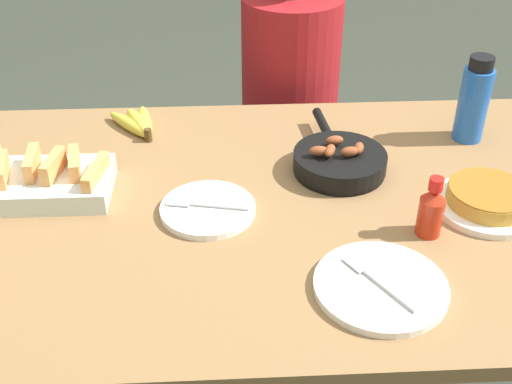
{
  "coord_description": "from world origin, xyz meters",
  "views": [
    {
      "loc": [
        -0.06,
        -1.19,
        1.62
      ],
      "look_at": [
        0.0,
        0.0,
        0.81
      ],
      "focal_mm": 45.0,
      "sensor_mm": 36.0,
      "label": 1
    }
  ],
  "objects_px": {
    "frittata_plate_center": "(488,200)",
    "empty_plate_far_left": "(380,286)",
    "skillet": "(339,161)",
    "hot_sauce_bottle": "(431,210)",
    "water_bottle": "(474,101)",
    "person_figure": "(288,139)",
    "banana_bunch": "(138,123)",
    "melon_tray": "(43,181)",
    "empty_plate_near_front": "(208,209)"
  },
  "relations": [
    {
      "from": "frittata_plate_center",
      "to": "empty_plate_near_front",
      "type": "distance_m",
      "value": 0.63
    },
    {
      "from": "hot_sauce_bottle",
      "to": "frittata_plate_center",
      "type": "bearing_deg",
      "value": 27.5
    },
    {
      "from": "melon_tray",
      "to": "empty_plate_near_front",
      "type": "relative_size",
      "value": 1.45
    },
    {
      "from": "water_bottle",
      "to": "skillet",
      "type": "bearing_deg",
      "value": -158.49
    },
    {
      "from": "frittata_plate_center",
      "to": "empty_plate_far_left",
      "type": "bearing_deg",
      "value": -139.57
    },
    {
      "from": "empty_plate_far_left",
      "to": "water_bottle",
      "type": "relative_size",
      "value": 1.12
    },
    {
      "from": "banana_bunch",
      "to": "hot_sauce_bottle",
      "type": "height_order",
      "value": "hot_sauce_bottle"
    },
    {
      "from": "skillet",
      "to": "water_bottle",
      "type": "relative_size",
      "value": 1.59
    },
    {
      "from": "melon_tray",
      "to": "skillet",
      "type": "xyz_separation_m",
      "value": [
        0.7,
        0.06,
        -0.01
      ]
    },
    {
      "from": "frittata_plate_center",
      "to": "empty_plate_far_left",
      "type": "distance_m",
      "value": 0.39
    },
    {
      "from": "empty_plate_far_left",
      "to": "frittata_plate_center",
      "type": "bearing_deg",
      "value": 40.43
    },
    {
      "from": "melon_tray",
      "to": "empty_plate_near_front",
      "type": "xyz_separation_m",
      "value": [
        0.38,
        -0.09,
        -0.03
      ]
    },
    {
      "from": "melon_tray",
      "to": "skillet",
      "type": "bearing_deg",
      "value": 5.19
    },
    {
      "from": "melon_tray",
      "to": "water_bottle",
      "type": "distance_m",
      "value": 1.09
    },
    {
      "from": "banana_bunch",
      "to": "melon_tray",
      "type": "distance_m",
      "value": 0.36
    },
    {
      "from": "water_bottle",
      "to": "banana_bunch",
      "type": "bearing_deg",
      "value": 173.82
    },
    {
      "from": "person_figure",
      "to": "banana_bunch",
      "type": "bearing_deg",
      "value": -141.11
    },
    {
      "from": "water_bottle",
      "to": "person_figure",
      "type": "relative_size",
      "value": 0.18
    },
    {
      "from": "empty_plate_far_left",
      "to": "water_bottle",
      "type": "bearing_deg",
      "value": 58.21
    },
    {
      "from": "empty_plate_far_left",
      "to": "person_figure",
      "type": "height_order",
      "value": "person_figure"
    },
    {
      "from": "melon_tray",
      "to": "empty_plate_far_left",
      "type": "distance_m",
      "value": 0.8
    },
    {
      "from": "skillet",
      "to": "person_figure",
      "type": "bearing_deg",
      "value": 0.09
    },
    {
      "from": "skillet",
      "to": "empty_plate_far_left",
      "type": "xyz_separation_m",
      "value": [
        0.01,
        -0.43,
        -0.02
      ]
    },
    {
      "from": "melon_tray",
      "to": "frittata_plate_center",
      "type": "bearing_deg",
      "value": -6.39
    },
    {
      "from": "frittata_plate_center",
      "to": "water_bottle",
      "type": "distance_m",
      "value": 0.34
    },
    {
      "from": "skillet",
      "to": "banana_bunch",
      "type": "bearing_deg",
      "value": 59.37
    },
    {
      "from": "skillet",
      "to": "empty_plate_near_front",
      "type": "relative_size",
      "value": 1.71
    },
    {
      "from": "skillet",
      "to": "empty_plate_near_front",
      "type": "xyz_separation_m",
      "value": [
        -0.32,
        -0.16,
        -0.02
      ]
    },
    {
      "from": "frittata_plate_center",
      "to": "person_figure",
      "type": "distance_m",
      "value": 0.9
    },
    {
      "from": "frittata_plate_center",
      "to": "empty_plate_near_front",
      "type": "height_order",
      "value": "frittata_plate_center"
    },
    {
      "from": "skillet",
      "to": "empty_plate_near_front",
      "type": "height_order",
      "value": "skillet"
    },
    {
      "from": "skillet",
      "to": "hot_sauce_bottle",
      "type": "distance_m",
      "value": 0.3
    },
    {
      "from": "frittata_plate_center",
      "to": "melon_tray",
      "type": "bearing_deg",
      "value": 173.61
    },
    {
      "from": "melon_tray",
      "to": "hot_sauce_bottle",
      "type": "height_order",
      "value": "hot_sauce_bottle"
    },
    {
      "from": "water_bottle",
      "to": "person_figure",
      "type": "height_order",
      "value": "person_figure"
    },
    {
      "from": "banana_bunch",
      "to": "water_bottle",
      "type": "xyz_separation_m",
      "value": [
        0.88,
        -0.09,
        0.09
      ]
    },
    {
      "from": "skillet",
      "to": "water_bottle",
      "type": "bearing_deg",
      "value": -73.99
    },
    {
      "from": "skillet",
      "to": "water_bottle",
      "type": "height_order",
      "value": "water_bottle"
    },
    {
      "from": "empty_plate_near_front",
      "to": "person_figure",
      "type": "height_order",
      "value": "person_figure"
    },
    {
      "from": "frittata_plate_center",
      "to": "hot_sauce_bottle",
      "type": "bearing_deg",
      "value": -152.5
    },
    {
      "from": "melon_tray",
      "to": "skillet",
      "type": "relative_size",
      "value": 0.85
    },
    {
      "from": "skillet",
      "to": "hot_sauce_bottle",
      "type": "xyz_separation_m",
      "value": [
        0.15,
        -0.26,
        0.03
      ]
    },
    {
      "from": "skillet",
      "to": "hot_sauce_bottle",
      "type": "height_order",
      "value": "hot_sauce_bottle"
    },
    {
      "from": "skillet",
      "to": "hot_sauce_bottle",
      "type": "relative_size",
      "value": 2.63
    },
    {
      "from": "empty_plate_far_left",
      "to": "hot_sauce_bottle",
      "type": "height_order",
      "value": "hot_sauce_bottle"
    },
    {
      "from": "water_bottle",
      "to": "person_figure",
      "type": "bearing_deg",
      "value": 132.84
    },
    {
      "from": "frittata_plate_center",
      "to": "skillet",
      "type": "bearing_deg",
      "value": 150.22
    },
    {
      "from": "frittata_plate_center",
      "to": "hot_sauce_bottle",
      "type": "relative_size",
      "value": 1.7
    },
    {
      "from": "banana_bunch",
      "to": "frittata_plate_center",
      "type": "relative_size",
      "value": 0.79
    },
    {
      "from": "skillet",
      "to": "person_figure",
      "type": "xyz_separation_m",
      "value": [
        -0.06,
        0.6,
        -0.28
      ]
    }
  ]
}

